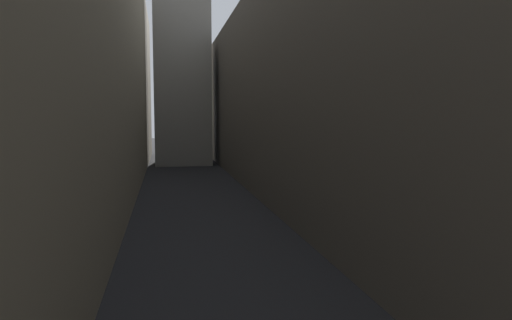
{
  "coord_description": "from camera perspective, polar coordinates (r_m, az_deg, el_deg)",
  "views": [
    {
      "loc": [
        -2.82,
        6.0,
        7.5
      ],
      "look_at": [
        0.0,
        20.44,
        6.16
      ],
      "focal_mm": 32.73,
      "sensor_mm": 36.0,
      "label": 1
    }
  ],
  "objects": [
    {
      "name": "building_block_left",
      "position": [
        45.05,
        -21.67,
        11.79
      ],
      "size": [
        10.63,
        108.0,
        25.89
      ],
      "primitive_type": "cube",
      "color": "gray",
      "rests_on": "ground"
    },
    {
      "name": "building_block_right",
      "position": [
        46.58,
        7.91,
        8.43
      ],
      "size": [
        13.47,
        108.0,
        20.32
      ],
      "primitive_type": "cube",
      "color": "#60594F",
      "rests_on": "ground"
    },
    {
      "name": "ground_plane",
      "position": [
        42.76,
        -7.12,
        -4.93
      ],
      "size": [
        264.0,
        264.0,
        0.0
      ],
      "primitive_type": "plane",
      "color": "#232326"
    }
  ]
}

